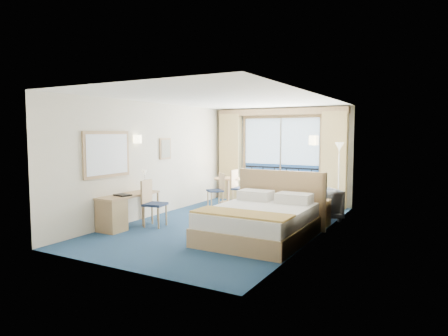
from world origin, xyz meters
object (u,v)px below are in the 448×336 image
at_px(desk, 116,212).
at_px(table_chair_b, 218,188).
at_px(nightstand, 319,212).
at_px(round_table, 228,184).
at_px(desk_chair, 151,200).
at_px(table_chair_a, 238,185).
at_px(floor_lamp, 339,159).
at_px(armchair, 321,204).
at_px(bed, 260,221).

relative_size(desk, table_chair_b, 1.62).
height_order(nightstand, round_table, round_table).
bearing_deg(desk_chair, table_chair_a, -18.76).
bearing_deg(floor_lamp, table_chair_a, -169.62).
bearing_deg(armchair, round_table, -58.16).
bearing_deg(desk, nightstand, 35.04).
relative_size(desk_chair, round_table, 1.24).
relative_size(bed, desk_chair, 2.30).
xyz_separation_m(armchair, round_table, (-2.93, 0.91, 0.18)).
xyz_separation_m(floor_lamp, table_chair_a, (-2.61, -0.48, -0.78)).
xyz_separation_m(floor_lamp, desk_chair, (-3.10, -3.57, -0.77)).
xyz_separation_m(armchair, table_chair_b, (-2.89, 0.27, 0.15)).
distance_m(bed, desk, 2.97).
bearing_deg(desk_chair, table_chair_b, -11.89).
xyz_separation_m(bed, desk_chair, (-2.44, -0.21, 0.22)).
xyz_separation_m(round_table, table_chair_a, (0.43, -0.22, 0.01)).
bearing_deg(table_chair_b, armchair, 36.33).
bearing_deg(desk_chair, floor_lamp, -50.74).
distance_m(armchair, table_chair_b, 2.90).
bearing_deg(armchair, nightstand, 60.17).
bearing_deg(desk, round_table, 83.44).
distance_m(desk, round_table, 3.99).
bearing_deg(desk, desk_chair, 58.49).
relative_size(round_table, table_chair_b, 0.87).
distance_m(floor_lamp, round_table, 3.16).
height_order(armchair, desk_chair, desk_chair).
distance_m(nightstand, armchair, 0.61).
distance_m(floor_lamp, table_chair_a, 2.77).
height_order(nightstand, floor_lamp, floor_lamp).
bearing_deg(table_chair_b, desk_chair, -50.36).
xyz_separation_m(nightstand, round_table, (-3.05, 1.51, 0.26)).
bearing_deg(table_chair_b, round_table, 135.63).
bearing_deg(nightstand, armchair, 100.99).
height_order(nightstand, desk, desk).
bearing_deg(desk, armchair, 41.98).
height_order(armchair, table_chair_a, table_chair_a).
height_order(nightstand, desk_chair, desk_chair).
bearing_deg(table_chair_b, floor_lamp, 58.49).
xyz_separation_m(nightstand, table_chair_a, (-2.61, 1.29, 0.27)).
bearing_deg(armchair, table_chair_a, -56.45).
bearing_deg(table_chair_b, nightstand, 25.67).
bearing_deg(round_table, floor_lamp, 4.91).
bearing_deg(nightstand, table_chair_b, 163.90).
relative_size(nightstand, floor_lamp, 0.32).
relative_size(floor_lamp, desk_chair, 1.77).
height_order(desk, round_table, round_table).
xyz_separation_m(armchair, desk, (-3.39, -3.05, 0.02)).
bearing_deg(armchair, bed, 35.17).
height_order(nightstand, armchair, armchair).
distance_m(nightstand, desk, 4.28).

